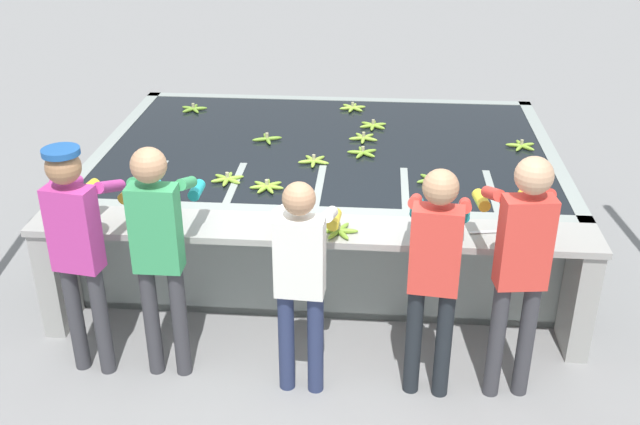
{
  "coord_description": "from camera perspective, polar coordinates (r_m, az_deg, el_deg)",
  "views": [
    {
      "loc": [
        0.44,
        -4.52,
        3.43
      ],
      "look_at": [
        0.0,
        1.03,
        0.66
      ],
      "focal_mm": 42.0,
      "sensor_mm": 36.0,
      "label": 1
    }
  ],
  "objects": [
    {
      "name": "banana_bunch_floating_7",
      "position": [
        7.32,
        4.06,
        6.64
      ],
      "size": [
        0.27,
        0.28,
        0.08
      ],
      "color": "#8CB738",
      "rests_on": "wash_tank"
    },
    {
      "name": "banana_bunch_floating_5",
      "position": [
        6.16,
        -7.06,
        2.56
      ],
      "size": [
        0.27,
        0.28,
        0.08
      ],
      "color": "#8CB738",
      "rests_on": "wash_tank"
    },
    {
      "name": "worker_3",
      "position": [
        4.85,
        8.73,
        -3.88
      ],
      "size": [
        0.46,
        0.73,
        1.67
      ],
      "color": "#1E2328",
      "rests_on": "ground"
    },
    {
      "name": "work_ledge",
      "position": [
        5.52,
        -0.66,
        -3.75
      ],
      "size": [
        4.13,
        0.45,
        0.94
      ],
      "color": "#9E9E99",
      "rests_on": "ground"
    },
    {
      "name": "banana_bunch_floating_3",
      "position": [
        7.89,
        -9.62,
        7.81
      ],
      "size": [
        0.28,
        0.27,
        0.08
      ],
      "color": "#75A333",
      "rests_on": "wash_tank"
    },
    {
      "name": "worker_1",
      "position": [
        5.08,
        -12.19,
        -2.22
      ],
      "size": [
        0.4,
        0.72,
        1.73
      ],
      "color": "#38383D",
      "rests_on": "ground"
    },
    {
      "name": "banana_bunch_floating_0",
      "position": [
        6.99,
        3.34,
        5.69
      ],
      "size": [
        0.28,
        0.27,
        0.08
      ],
      "color": "#93BC3D",
      "rests_on": "wash_tank"
    },
    {
      "name": "banana_bunch_floating_4",
      "position": [
        6.47,
        -0.47,
        3.95
      ],
      "size": [
        0.28,
        0.26,
        0.08
      ],
      "color": "#93BC3D",
      "rests_on": "wash_tank"
    },
    {
      "name": "banana_bunch_floating_9",
      "position": [
        6.16,
        8.56,
        2.47
      ],
      "size": [
        0.28,
        0.27,
        0.08
      ],
      "color": "#75A333",
      "rests_on": "wash_tank"
    },
    {
      "name": "banana_bunch_ledge_0",
      "position": [
        5.29,
        1.42,
        -1.4
      ],
      "size": [
        0.28,
        0.26,
        0.08
      ],
      "color": "#75A333",
      "rests_on": "work_ledge"
    },
    {
      "name": "banana_bunch_floating_10",
      "position": [
        6.65,
        3.28,
        4.58
      ],
      "size": [
        0.27,
        0.28,
        0.08
      ],
      "color": "#7FAD33",
      "rests_on": "wash_tank"
    },
    {
      "name": "ground_plane",
      "position": [
        5.69,
        -0.83,
        -10.57
      ],
      "size": [
        80.0,
        80.0,
        0.0
      ],
      "primitive_type": "plane",
      "color": "gray",
      "rests_on": "ground"
    },
    {
      "name": "wash_tank",
      "position": [
        7.04,
        0.53,
        1.56
      ],
      "size": [
        4.13,
        2.83,
        0.94
      ],
      "color": "gray",
      "rests_on": "ground"
    },
    {
      "name": "worker_0",
      "position": [
        5.25,
        -17.95,
        -1.98
      ],
      "size": [
        0.48,
        0.74,
        1.71
      ],
      "color": "#38383D",
      "rests_on": "ground"
    },
    {
      "name": "banana_bunch_floating_6",
      "position": [
        7.04,
        15.09,
        4.94
      ],
      "size": [
        0.27,
        0.27,
        0.08
      ],
      "color": "#8CB738",
      "rests_on": "wash_tank"
    },
    {
      "name": "banana_bunch_floating_2",
      "position": [
        7.82,
        2.5,
        7.99
      ],
      "size": [
        0.28,
        0.28,
        0.08
      ],
      "color": "#9EC642",
      "rests_on": "wash_tank"
    },
    {
      "name": "worker_2",
      "position": [
        4.87,
        -1.47,
        -4.41
      ],
      "size": [
        0.43,
        0.72,
        1.57
      ],
      "color": "navy",
      "rests_on": "ground"
    },
    {
      "name": "banana_bunch_floating_8",
      "position": [
        6.0,
        -4.07,
        2.0
      ],
      "size": [
        0.28,
        0.28,
        0.08
      ],
      "color": "#8CB738",
      "rests_on": "wash_tank"
    },
    {
      "name": "knife_1",
      "position": [
        5.38,
        11.03,
        -1.52
      ],
      "size": [
        0.35,
        0.09,
        0.02
      ],
      "color": "silver",
      "rests_on": "work_ledge"
    },
    {
      "name": "worker_4",
      "position": [
        4.92,
        15.07,
        -3.24
      ],
      "size": [
        0.46,
        0.74,
        1.76
      ],
      "color": "#38383D",
      "rests_on": "ground"
    },
    {
      "name": "knife_0",
      "position": [
        5.6,
        -13.46,
        -0.62
      ],
      "size": [
        0.16,
        0.34,
        0.02
      ],
      "color": "silver",
      "rests_on": "work_ledge"
    },
    {
      "name": "banana_bunch_floating_1",
      "position": [
        6.98,
        -4.05,
        5.63
      ],
      "size": [
        0.28,
        0.28,
        0.08
      ],
      "color": "#75A333",
      "rests_on": "wash_tank"
    }
  ]
}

